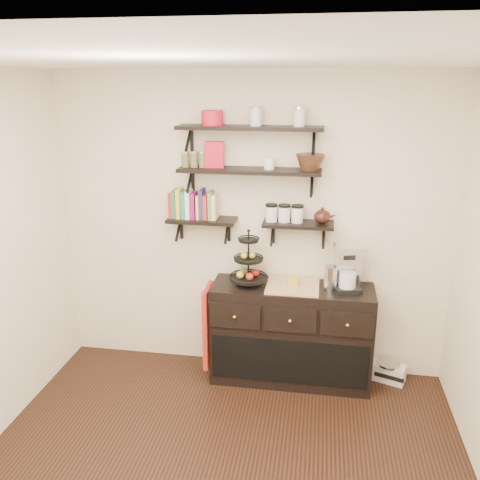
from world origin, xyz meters
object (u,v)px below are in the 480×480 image
object	(u,v)px
fruit_stand	(249,266)
coffee_maker	(348,268)
sideboard	(291,333)
radio	(388,372)

from	to	relation	value
fruit_stand	coffee_maker	distance (m)	0.84
fruit_stand	coffee_maker	xyz separation A→B (m)	(0.84, 0.02, 0.03)
fruit_stand	sideboard	bearing A→B (deg)	-0.49
fruit_stand	radio	xyz separation A→B (m)	(1.26, 0.10, -0.98)
sideboard	coffee_maker	world-z (taller)	coffee_maker
fruit_stand	radio	size ratio (longest dim) A/B	1.44
sideboard	coffee_maker	xyz separation A→B (m)	(0.46, 0.03, 0.64)
fruit_stand	coffee_maker	world-z (taller)	fruit_stand
coffee_maker	radio	world-z (taller)	coffee_maker
fruit_stand	radio	distance (m)	1.60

